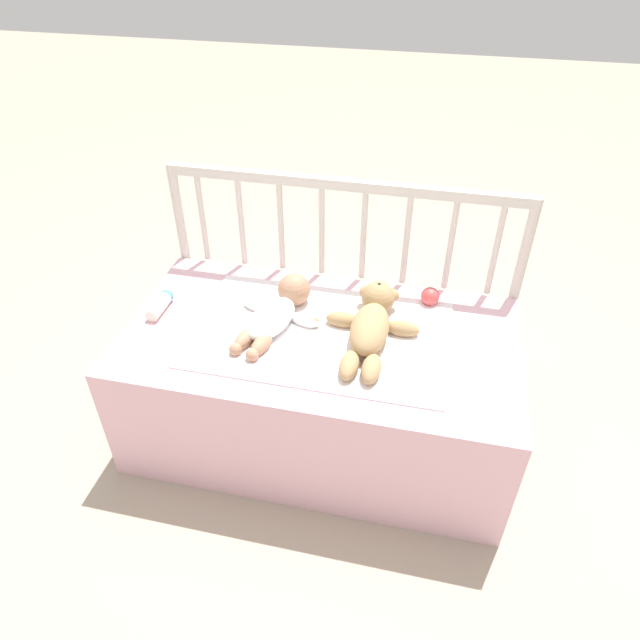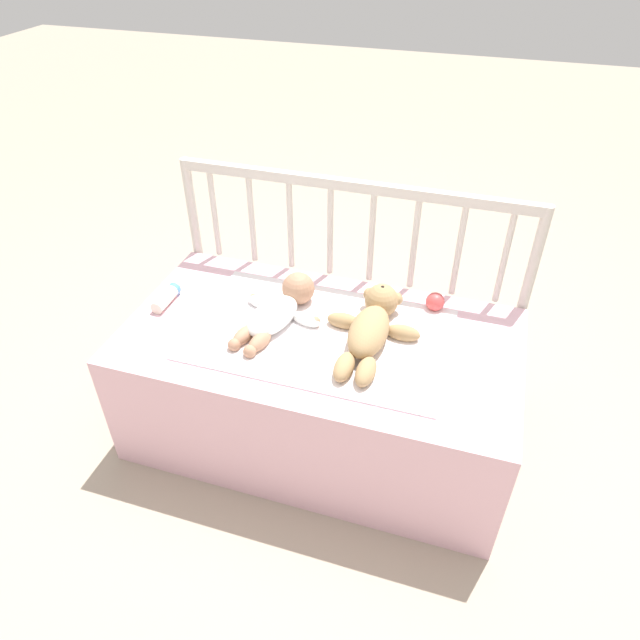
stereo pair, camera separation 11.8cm
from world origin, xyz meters
The scene contains 8 objects.
ground_plane centered at (0.00, 0.00, 0.00)m, with size 12.00×12.00×0.00m, color tan.
crib_mattress centered at (0.00, 0.00, 0.23)m, with size 1.29×0.69×0.46m.
crib_rail centered at (0.00, 0.37, 0.60)m, with size 1.29×0.04×0.84m.
blanket centered at (0.00, 0.00, 0.46)m, with size 0.84×0.52×0.01m.
teddy_bear centered at (0.16, 0.03, 0.51)m, with size 0.31×0.45×0.12m.
baby centered at (-0.16, 0.04, 0.50)m, with size 0.29×0.40×0.11m.
baby_bottle centered at (-0.57, 0.02, 0.48)m, with size 0.05×0.15×0.05m.
toy_ball centered at (0.34, 0.25, 0.49)m, with size 0.06×0.06×0.06m.
Camera 1 is at (0.32, -1.41, 1.64)m, focal length 32.00 mm.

